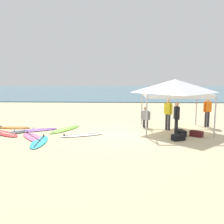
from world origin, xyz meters
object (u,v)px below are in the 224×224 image
object	(u,v)px
surfboard_lime	(65,129)
surfboard_black	(19,132)
surfboard_cyan	(39,142)
person_orange	(207,110)
person_black	(177,117)
surfboard_pink	(33,137)
gear_bag_on_sand	(178,137)
gear_bag_by_pole	(181,133)
canopy_tent	(175,86)
surfboard_orange	(14,128)
person_yellow	(168,112)
surfboard_white	(82,135)
surfboard_purple	(34,130)
surfboard_red	(3,133)
person_grey	(146,116)
gear_bag_near_tent	(196,134)

from	to	relation	value
surfboard_lime	surfboard_black	bearing A→B (deg)	-160.96
surfboard_cyan	person_orange	distance (m)	9.43
person_black	person_orange	distance (m)	3.42
surfboard_pink	gear_bag_on_sand	world-z (taller)	gear_bag_on_sand
surfboard_cyan	gear_bag_by_pole	xyz separation A→B (m)	(6.59, 1.60, 0.10)
canopy_tent	surfboard_pink	size ratio (longest dim) A/B	1.39
surfboard_orange	canopy_tent	bearing A→B (deg)	-1.35
surfboard_pink	person_yellow	xyz separation A→B (m)	(6.70, 2.11, 0.95)
surfboard_orange	person_orange	distance (m)	11.01
surfboard_cyan	person_yellow	xyz separation A→B (m)	(6.15, 2.91, 0.95)
surfboard_orange	surfboard_white	bearing A→B (deg)	-21.64
person_black	surfboard_black	bearing A→B (deg)	175.35
surfboard_purple	surfboard_red	bearing A→B (deg)	-150.08
canopy_tent	person_orange	distance (m)	2.72
surfboard_purple	surfboard_black	distance (m)	0.81
surfboard_pink	surfboard_white	distance (m)	2.31
person_orange	surfboard_red	bearing A→B (deg)	-168.58
surfboard_red	surfboard_orange	xyz separation A→B (m)	(-0.01, 1.38, 0.00)
surfboard_lime	surfboard_black	world-z (taller)	same
surfboard_white	person_grey	distance (m)	4.00
surfboard_black	surfboard_orange	size ratio (longest dim) A/B	1.06
surfboard_orange	person_yellow	size ratio (longest dim) A/B	1.09
canopy_tent	surfboard_red	xyz separation A→B (m)	(-8.85, -1.17, -2.35)
surfboard_orange	gear_bag_by_pole	world-z (taller)	gear_bag_by_pole
surfboard_white	surfboard_purple	bearing A→B (deg)	159.83
gear_bag_near_tent	surfboard_white	bearing A→B (deg)	-179.88
surfboard_purple	surfboard_cyan	xyz separation A→B (m)	(1.05, -2.43, 0.00)
person_grey	gear_bag_by_pole	size ratio (longest dim) A/B	2.00
canopy_tent	surfboard_white	world-z (taller)	canopy_tent
surfboard_purple	surfboard_lime	distance (m)	1.64
surfboard_black	gear_bag_by_pole	world-z (taller)	gear_bag_by_pole
person_black	gear_bag_by_pole	world-z (taller)	person_black
canopy_tent	gear_bag_by_pole	distance (m)	2.57
surfboard_red	person_orange	size ratio (longest dim) A/B	1.39
surfboard_orange	person_yellow	xyz separation A→B (m)	(8.55, -0.13, 0.95)
surfboard_pink	surfboard_black	xyz separation A→B (m)	(-1.17, 1.15, 0.00)
surfboard_lime	person_grey	world-z (taller)	person_grey
surfboard_red	person_yellow	bearing A→B (deg)	8.34
surfboard_white	surfboard_cyan	size ratio (longest dim) A/B	0.96
surfboard_purple	person_grey	world-z (taller)	person_grey
surfboard_black	canopy_tent	bearing A→B (deg)	6.08
surfboard_lime	person_black	bearing A→B (deg)	-14.06
canopy_tent	person_orange	world-z (taller)	canopy_tent
gear_bag_on_sand	canopy_tent	bearing A→B (deg)	84.78
surfboard_cyan	person_grey	xyz separation A→B (m)	(5.01, 3.57, 0.62)
person_orange	gear_bag_by_pole	distance (m)	3.12
surfboard_black	surfboard_orange	xyz separation A→B (m)	(-0.68, 1.08, 0.00)
person_orange	canopy_tent	bearing A→B (deg)	-153.55
gear_bag_near_tent	gear_bag_by_pole	bearing A→B (deg)	167.31
canopy_tent	surfboard_pink	distance (m)	7.66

